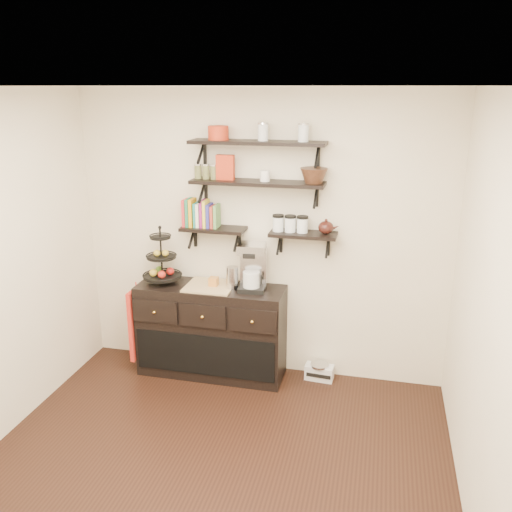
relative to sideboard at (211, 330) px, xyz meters
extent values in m
plane|color=black|center=(0.43, -1.51, -0.45)|extent=(3.50, 3.50, 0.00)
cube|color=white|center=(0.43, -1.51, 2.25)|extent=(3.50, 3.50, 0.02)
cube|color=#F2EACD|center=(0.43, 0.24, 0.90)|extent=(3.50, 0.02, 2.70)
cube|color=#F2EACD|center=(2.18, -1.51, 0.90)|extent=(0.02, 3.50, 2.70)
cube|color=black|center=(0.43, 0.10, 1.78)|extent=(1.20, 0.27, 0.03)
cube|color=black|center=(-0.09, 0.22, 1.67)|extent=(0.02, 0.03, 0.20)
cube|color=black|center=(0.95, 0.22, 1.67)|extent=(0.02, 0.03, 0.20)
cube|color=black|center=(0.43, 0.10, 1.43)|extent=(1.20, 0.27, 0.03)
cube|color=black|center=(-0.09, 0.22, 1.32)|extent=(0.02, 0.03, 0.20)
cube|color=black|center=(0.95, 0.22, 1.32)|extent=(0.02, 0.03, 0.20)
cube|color=black|center=(0.01, 0.11, 0.98)|extent=(0.60, 0.25, 0.03)
cube|color=black|center=(-0.21, 0.22, 0.87)|extent=(0.02, 0.03, 0.20)
cube|color=black|center=(0.23, 0.22, 0.87)|extent=(0.03, 0.03, 0.20)
cube|color=black|center=(0.85, 0.11, 0.98)|extent=(0.60, 0.25, 0.03)
cube|color=black|center=(0.63, 0.22, 0.87)|extent=(0.03, 0.03, 0.20)
cube|color=black|center=(1.07, 0.22, 0.87)|extent=(0.02, 0.03, 0.20)
cube|color=red|center=(-0.25, 0.12, 1.10)|extent=(0.02, 0.15, 0.20)
cube|color=#1E714B|center=(-0.22, 0.12, 1.12)|extent=(0.03, 0.15, 0.24)
cube|color=orange|center=(-0.18, 0.12, 1.10)|extent=(0.04, 0.15, 0.21)
cube|color=#1D7E72|center=(-0.14, 0.12, 1.12)|extent=(0.03, 0.15, 0.25)
cube|color=#EFE7C4|center=(-0.11, 0.12, 1.11)|extent=(0.03, 0.15, 0.22)
cube|color=#891968|center=(-0.07, 0.12, 1.13)|extent=(0.04, 0.15, 0.26)
cube|color=gold|center=(-0.03, 0.12, 1.11)|extent=(0.03, 0.15, 0.23)
cube|color=navy|center=(0.01, 0.12, 1.10)|extent=(0.03, 0.15, 0.20)
cube|color=#A03427|center=(0.05, 0.12, 1.12)|extent=(0.04, 0.15, 0.24)
cube|color=#5A8D4B|center=(0.09, 0.12, 1.10)|extent=(0.03, 0.15, 0.21)
cylinder|color=silver|center=(0.62, 0.12, 1.06)|extent=(0.10, 0.10, 0.13)
cylinder|color=silver|center=(0.73, 0.12, 1.06)|extent=(0.10, 0.10, 0.13)
cylinder|color=silver|center=(0.84, 0.12, 1.06)|extent=(0.10, 0.10, 0.13)
cube|color=black|center=(0.00, 0.00, 0.00)|extent=(1.40, 0.45, 0.90)
cube|color=tan|center=(0.00, 0.00, 0.46)|extent=(0.45, 0.41, 0.02)
sphere|color=gold|center=(-0.47, -0.25, 0.25)|extent=(0.04, 0.04, 0.04)
sphere|color=gold|center=(0.00, -0.25, 0.25)|extent=(0.04, 0.04, 0.04)
sphere|color=gold|center=(0.47, -0.25, 0.25)|extent=(0.04, 0.04, 0.04)
cylinder|color=black|center=(-0.48, 0.00, 0.72)|extent=(0.02, 0.02, 0.54)
cylinder|color=black|center=(-0.48, 0.00, 0.51)|extent=(0.36, 0.36, 0.01)
cylinder|color=black|center=(-0.48, 0.00, 0.71)|extent=(0.28, 0.28, 0.02)
cylinder|color=black|center=(-0.48, 0.00, 0.90)|extent=(0.19, 0.19, 0.02)
sphere|color=#B21914|center=(-0.41, 0.04, 0.55)|extent=(0.08, 0.08, 0.08)
sphere|color=gold|center=(-0.52, 0.00, 0.74)|extent=(0.06, 0.06, 0.06)
cube|color=#B9712A|center=(0.03, 0.00, 0.50)|extent=(0.08, 0.08, 0.08)
cube|color=black|center=(0.40, 0.00, 0.47)|extent=(0.26, 0.24, 0.04)
cube|color=silver|center=(0.40, 0.08, 0.66)|extent=(0.25, 0.11, 0.38)
cube|color=silver|center=(0.40, 0.00, 0.86)|extent=(0.26, 0.24, 0.08)
cylinder|color=silver|center=(0.40, -0.02, 0.56)|extent=(0.17, 0.17, 0.14)
cylinder|color=silver|center=(0.22, -0.02, 0.56)|extent=(0.11, 0.11, 0.22)
cube|color=#B41319|center=(-0.73, -0.10, 0.05)|extent=(0.04, 0.30, 0.70)
cube|color=silver|center=(1.04, 0.11, -0.38)|extent=(0.28, 0.15, 0.14)
cylinder|color=silver|center=(1.04, 0.11, -0.30)|extent=(0.19, 0.19, 0.02)
cube|color=black|center=(1.04, 0.04, -0.38)|extent=(0.23, 0.03, 0.04)
cube|color=#AD2C13|center=(0.14, 0.10, 1.56)|extent=(0.16, 0.06, 0.22)
cylinder|color=white|center=(0.50, 0.10, 1.50)|extent=(0.09, 0.09, 0.10)
cylinder|color=#AD2C13|center=(0.08, 0.10, 1.86)|extent=(0.18, 0.18, 0.12)
camera|label=1|loc=(1.51, -4.54, 2.25)|focal=38.00mm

